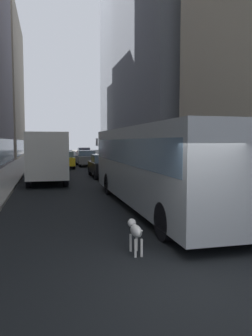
{
  "coord_description": "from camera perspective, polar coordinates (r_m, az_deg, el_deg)",
  "views": [
    {
      "loc": [
        -2.86,
        -5.35,
        2.53
      ],
      "look_at": [
        0.48,
        8.29,
        1.4
      ],
      "focal_mm": 35.14,
      "sensor_mm": 36.0,
      "label": 1
    }
  ],
  "objects": [
    {
      "name": "building_right_mid",
      "position": [
        41.12,
        9.36,
        26.55
      ],
      "size": [
        11.47,
        19.55,
        35.89
      ],
      "color": "slate",
      "rests_on": "ground"
    },
    {
      "name": "building_right_far",
      "position": [
        57.86,
        1.58,
        19.32
      ],
      "size": [
        9.12,
        16.23,
        34.48
      ],
      "color": "slate",
      "rests_on": "ground"
    },
    {
      "name": "dalmatian_dog",
      "position": [
        7.58,
        1.61,
        -10.83
      ],
      "size": [
        0.22,
        0.96,
        0.72
      ],
      "color": "white",
      "rests_on": "ground"
    },
    {
      "name": "ground_plane",
      "position": [
        40.53,
        -9.68,
        0.95
      ],
      "size": [
        120.0,
        120.0,
        0.0
      ],
      "primitive_type": "plane",
      "color": "black"
    },
    {
      "name": "car_yellow_taxi",
      "position": [
        31.96,
        -10.76,
        1.46
      ],
      "size": [
        1.83,
        4.6,
        1.62
      ],
      "color": "yellow",
      "rests_on": "ground"
    },
    {
      "name": "car_black_suv",
      "position": [
        23.47,
        -3.75,
        0.41
      ],
      "size": [
        1.87,
        3.96,
        1.62
      ],
      "color": "black",
      "rests_on": "ground"
    },
    {
      "name": "box_truck",
      "position": [
        21.3,
        -13.59,
        2.15
      ],
      "size": [
        2.3,
        7.5,
        3.05
      ],
      "color": "#A51919",
      "rests_on": "ground"
    },
    {
      "name": "car_grey_wagon",
      "position": [
        34.38,
        -6.95,
        1.72
      ],
      "size": [
        1.79,
        4.15,
        1.62
      ],
      "color": "slate",
      "rests_on": "ground"
    },
    {
      "name": "transit_bus",
      "position": [
        12.6,
        5.07,
        1.16
      ],
      "size": [
        2.78,
        11.53,
        3.05
      ],
      "color": "#999EA3",
      "rests_on": "ground"
    },
    {
      "name": "sidewalk_right",
      "position": [
        41.32,
        -1.77,
        1.19
      ],
      "size": [
        2.4,
        110.0,
        0.15
      ],
      "primitive_type": "cube",
      "color": "#ADA89E",
      "rests_on": "ground"
    },
    {
      "name": "sidewalk_left",
      "position": [
        40.52,
        -17.74,
        0.91
      ],
      "size": [
        2.4,
        110.0,
        0.15
      ],
      "primitive_type": "cube",
      "color": "gray",
      "rests_on": "ground"
    },
    {
      "name": "car_red_coupe",
      "position": [
        50.73,
        -7.34,
        2.63
      ],
      "size": [
        1.79,
        4.44,
        1.62
      ],
      "color": "red",
      "rests_on": "ground"
    }
  ]
}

